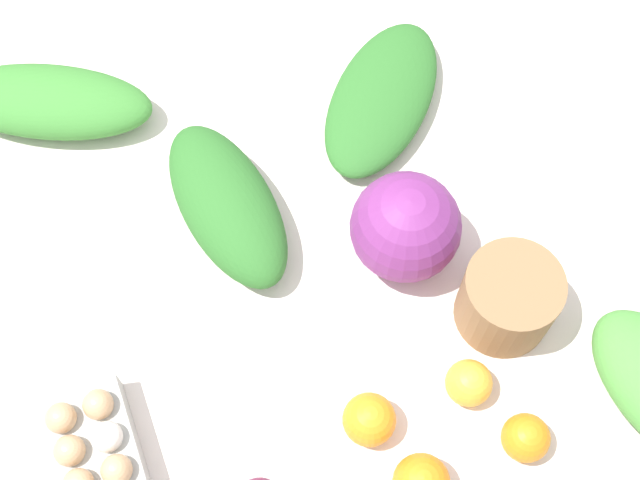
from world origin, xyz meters
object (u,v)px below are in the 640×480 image
Objects in this scene: cabbage_purple at (406,227)px; greens_bunch_chard at (49,102)px; paper_bag at (508,299)px; orange_0 at (369,420)px; orange_3 at (469,383)px; egg_carton at (98,464)px; greens_bunch_beet_tops at (227,204)px; greens_bunch_scallion at (382,98)px; orange_2 at (526,438)px.

cabbage_purple reaches higher than greens_bunch_chard.
orange_0 is at bearing -149.39° from paper_bag.
paper_bag is 0.14m from orange_3.
egg_carton is at bearing -85.59° from greens_bunch_chard.
greens_bunch_beet_tops reaches higher than greens_bunch_scallion.
paper_bag is 0.46m from greens_bunch_beet_tops.
greens_bunch_beet_tops is 0.58m from orange_2.
greens_bunch_chard is 1.07× the size of greens_bunch_scallion.
egg_carton is 0.44m from greens_bunch_beet_tops.
orange_2 is (0.11, -0.33, -0.05)m from cabbage_purple.
cabbage_purple reaches higher than orange_3.
orange_3 is at bearing 11.28° from orange_0.
greens_bunch_beet_tops is 0.41m from orange_0.
greens_bunch_chard reaches higher than greens_bunch_scallion.
orange_0 reaches higher than orange_3.
greens_bunch_chard is at bearing 133.74° from orange_2.
egg_carton is 0.75× the size of greens_bunch_scallion.
egg_carton is 0.61m from orange_2.
greens_bunch_beet_tops is at bearing 113.24° from orange_0.
egg_carton is 3.54× the size of orange_3.
paper_bag is 0.28m from orange_0.
greens_bunch_chard is 4.55× the size of orange_0.
cabbage_purple is 1.17× the size of paper_bag.
greens_bunch_scallion is at bearing 93.43° from orange_3.
cabbage_purple reaches higher than egg_carton.
paper_bag reaches higher than orange_2.
orange_3 is (0.59, -0.59, -0.01)m from greens_bunch_chard.
cabbage_purple is at bearing 135.03° from paper_bag.
paper_bag is 2.08× the size of orange_2.
egg_carton is 0.70× the size of greens_bunch_chard.
egg_carton is 3.52× the size of orange_2.
cabbage_purple is 0.36m from orange_2.
egg_carton reaches higher than orange_2.
orange_2 is (-0.02, -0.20, -0.03)m from paper_bag.
orange_3 is (0.32, -0.34, -0.01)m from greens_bunch_beet_tops.
paper_bag is 0.42m from greens_bunch_scallion.
orange_3 is (0.03, -0.51, 0.00)m from greens_bunch_scallion.
orange_3 is at bearing 81.69° from egg_carton.
greens_bunch_scallion is at bearing 30.81° from greens_bunch_beet_tops.
egg_carton is 0.55m from orange_3.
greens_bunch_scallion is at bearing 98.67° from orange_2.
greens_bunch_beet_tops reaches higher than orange_2.
orange_2 is at bearing -95.80° from paper_bag.
orange_3 is at bearing -78.28° from cabbage_purple.
orange_0 is (0.16, -0.38, -0.01)m from greens_bunch_beet_tops.
greens_bunch_beet_tops is at bearing 130.90° from orange_2.
cabbage_purple is 0.57m from egg_carton.
paper_bag reaches higher than orange_0.
greens_bunch_beet_tops is at bearing 149.49° from paper_bag.
greens_bunch_scallion is 0.56m from orange_0.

